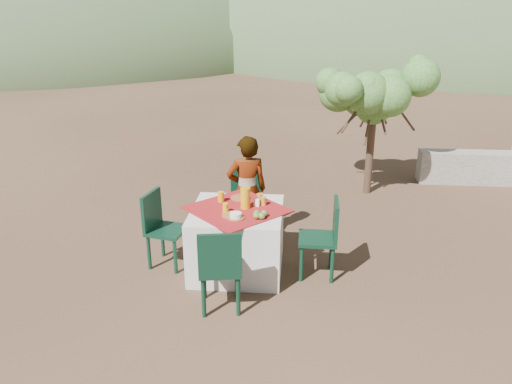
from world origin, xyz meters
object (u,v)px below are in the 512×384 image
at_px(table, 237,239).
at_px(chair_left, 161,225).
at_px(chair_far, 246,198).
at_px(chair_right, 325,235).
at_px(shrub_tree, 378,100).
at_px(chair_near, 220,267).
at_px(person, 247,190).
at_px(juice_pitcher, 245,198).

xyz_separation_m(table, chair_left, (-0.90, 0.05, 0.12)).
distance_m(chair_far, chair_right, 1.46).
height_order(chair_left, shrub_tree, shrub_tree).
bearing_deg(chair_left, chair_near, -125.02).
relative_size(chair_near, person, 0.64).
distance_m(chair_near, chair_right, 1.33).
distance_m(chair_far, shrub_tree, 2.74).
height_order(table, chair_near, chair_near).
bearing_deg(table, chair_far, 90.05).
bearing_deg(person, shrub_tree, -149.70).
xyz_separation_m(chair_left, shrub_tree, (2.77, 2.70, 1.01)).
bearing_deg(chair_left, juice_pitcher, -78.63).
bearing_deg(person, chair_near, 69.14).
xyz_separation_m(chair_far, person, (0.04, -0.29, 0.22)).
bearing_deg(table, chair_near, -93.95).
height_order(table, juice_pitcher, juice_pitcher).
relative_size(chair_far, chair_right, 0.97).
relative_size(table, chair_near, 1.43).
xyz_separation_m(chair_far, shrub_tree, (1.87, 1.72, 1.02)).
distance_m(shrub_tree, juice_pitcher, 3.31).
distance_m(chair_right, juice_pitcher, 0.98).
xyz_separation_m(person, shrub_tree, (1.83, 2.01, 0.80)).
bearing_deg(shrub_tree, person, -132.33).
height_order(table, shrub_tree, shrub_tree).
relative_size(person, shrub_tree, 0.74).
relative_size(chair_left, person, 0.63).
bearing_deg(chair_left, chair_right, -80.46).
bearing_deg(chair_left, table, -80.53).
height_order(chair_left, person, person).
bearing_deg(chair_near, shrub_tree, -127.74).
bearing_deg(shrub_tree, chair_far, -137.35).
distance_m(chair_right, person, 1.25).
distance_m(chair_near, shrub_tree, 4.22).
xyz_separation_m(chair_near, person, (0.10, 1.60, 0.20)).
distance_m(chair_near, juice_pitcher, 0.98).
distance_m(chair_left, juice_pitcher, 1.06).
xyz_separation_m(chair_near, chair_right, (1.05, 0.82, -0.00)).
xyz_separation_m(shrub_tree, juice_pitcher, (-1.78, -2.72, -0.63)).
bearing_deg(chair_left, chair_far, -30.08).
distance_m(chair_far, juice_pitcher, 1.07).
bearing_deg(shrub_tree, chair_near, -118.13).
bearing_deg(chair_near, chair_left, -57.14).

